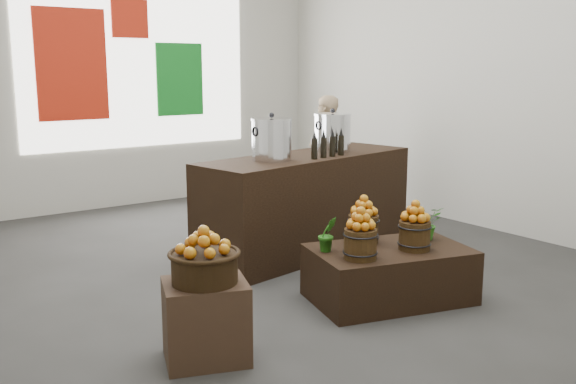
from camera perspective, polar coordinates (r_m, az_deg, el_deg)
ground at (r=6.09m, az=-2.03°, el=-6.82°), size 7.00×7.00×0.00m
back_wall at (r=8.92m, az=-15.04°, el=11.51°), size 6.00×0.04×4.00m
back_opening at (r=9.02m, az=-13.18°, el=11.59°), size 3.20×0.02×2.40m
deco_red_left at (r=8.70m, az=-18.68°, el=10.67°), size 0.90×0.04×1.40m
deco_green_right at (r=9.26m, az=-9.60°, el=9.84°), size 0.70×0.04×1.00m
deco_red_upper at (r=8.99m, az=-13.90°, el=14.75°), size 0.50×0.04×0.50m
crate at (r=4.23m, az=-7.31°, el=-11.33°), size 0.64×0.58×0.52m
wicker_basket at (r=4.11m, az=-7.43°, el=-6.71°), size 0.42×0.42×0.19m
apples_in_basket at (r=4.06m, az=-7.49°, el=-4.24°), size 0.33×0.33×0.18m
display_table at (r=5.31m, az=8.98°, el=-7.20°), size 1.41×1.08×0.43m
apple_bucket_front_left at (r=4.91m, az=6.45°, el=-4.61°), size 0.25×0.25×0.23m
apples_in_bucket_front_left at (r=4.86m, az=6.50°, el=-2.34°), size 0.19×0.19×0.17m
apple_bucket_front_right at (r=5.22m, az=11.18°, el=-3.80°), size 0.25×0.25×0.23m
apples_in_bucket_front_right at (r=5.17m, az=11.26°, el=-1.66°), size 0.19×0.19×0.17m
apple_bucket_rear at (r=5.36m, az=6.71°, el=-3.28°), size 0.25×0.25×0.23m
apples_in_bucket_rear at (r=5.31m, az=6.76°, el=-1.19°), size 0.19×0.19×0.17m
herb_garnish_right at (r=5.54m, az=12.20°, el=-2.71°), size 0.28×0.25×0.28m
herb_garnish_left at (r=5.08m, az=3.54°, el=-3.75°), size 0.17×0.15×0.28m
counter at (r=6.55m, az=1.70°, el=-1.04°), size 2.54×1.19×1.00m
stock_pot_left at (r=6.08m, az=-1.46°, el=4.60°), size 0.38×0.38×0.38m
stock_pot_center at (r=6.73m, az=3.97°, el=5.20°), size 0.38×0.38×0.38m
oil_cruets at (r=6.28m, az=3.37°, el=4.34°), size 0.36×0.13×0.28m
shopper at (r=8.29m, az=3.24°, el=3.33°), size 0.65×0.54×1.52m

